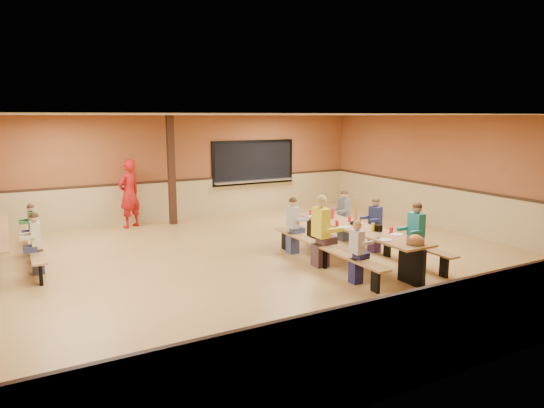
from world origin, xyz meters
TOP-DOWN VIEW (x-y plane):
  - ground at (0.00, 0.00)m, footprint 12.00×12.00m
  - room_envelope at (0.00, 0.00)m, footprint 12.04×10.04m
  - kitchen_pass_through at (2.60, 4.96)m, footprint 2.78×0.28m
  - structural_post at (-0.20, 4.40)m, footprint 0.18×0.18m
  - cafeteria_table_main at (2.04, -0.92)m, footprint 1.91×3.70m
  - seated_child_white_left at (1.22, -1.93)m, footprint 0.34×0.27m
  - seated_adult_yellow at (1.22, -0.80)m, footprint 0.47×0.39m
  - seated_child_grey_left at (1.22, 0.28)m, footprint 0.38×0.31m
  - seated_child_teal_right at (2.87, -1.71)m, footprint 0.41×0.33m
  - seated_child_navy_right at (2.87, -0.50)m, footprint 0.37×0.30m
  - seated_child_char_right at (2.87, 0.63)m, footprint 0.37×0.31m
  - seated_child_green_sec at (-3.78, 2.83)m, footprint 0.32×0.27m
  - seated_child_tan_sec at (-3.78, 1.40)m, footprint 0.35×0.29m
  - standing_woman at (-1.34, 4.55)m, footprint 0.80×0.73m
  - punch_pitcher at (2.05, 0.04)m, footprint 0.16×0.16m
  - chip_bowl at (2.09, -2.48)m, footprint 0.32×0.32m
  - napkin_dispenser at (2.15, -1.42)m, footprint 0.10×0.14m
  - condiment_mustard at (2.05, -1.38)m, footprint 0.06×0.06m
  - condiment_ketchup at (2.04, -0.98)m, footprint 0.06×0.06m
  - table_paddle at (2.14, -0.71)m, footprint 0.16×0.16m
  - place_settings at (2.04, -0.92)m, footprint 0.65×3.30m

SIDE VIEW (x-z plane):
  - ground at x=0.00m, z-range 0.00..0.00m
  - cafeteria_table_main at x=2.04m, z-range 0.16..0.90m
  - seated_child_green_sec at x=-3.78m, z-range 0.00..1.12m
  - seated_child_white_left at x=1.22m, z-range 0.00..1.14m
  - seated_child_tan_sec at x=-3.78m, z-range 0.00..1.18m
  - seated_child_navy_right at x=2.87m, z-range 0.00..1.20m
  - seated_child_char_right at x=2.87m, z-range 0.00..1.22m
  - seated_child_grey_left at x=1.22m, z-range 0.00..1.23m
  - seated_child_teal_right at x=2.87m, z-range 0.00..1.29m
  - room_envelope at x=0.00m, z-range -0.82..2.20m
  - seated_adult_yellow at x=1.22m, z-range 0.00..1.42m
  - place_settings at x=2.04m, z-range 0.74..0.85m
  - napkin_dispenser at x=2.15m, z-range 0.74..0.87m
  - chip_bowl at x=2.09m, z-range 0.74..0.89m
  - condiment_mustard at x=2.05m, z-range 0.74..0.91m
  - condiment_ketchup at x=2.04m, z-range 0.74..0.91m
  - punch_pitcher at x=2.05m, z-range 0.74..0.96m
  - table_paddle at x=2.14m, z-range 0.60..1.16m
  - standing_woman at x=-1.34m, z-range 0.00..1.85m
  - kitchen_pass_through at x=2.60m, z-range 0.80..2.18m
  - structural_post at x=-0.20m, z-range 0.00..3.00m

